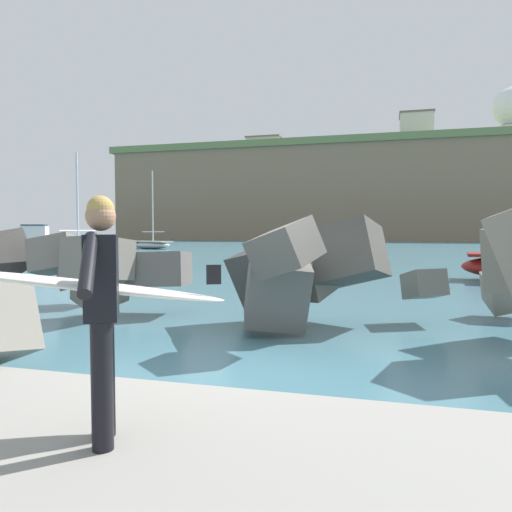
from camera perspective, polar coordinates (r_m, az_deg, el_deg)
The scene contains 10 objects.
ground_plane at distance 6.70m, azimuth -0.24°, elevation -12.29°, with size 400.00×400.00×0.00m, color #42707F.
breakwater_jetty at distance 8.26m, azimuth 10.13°, elevation -1.38°, with size 32.42×7.01×2.36m.
surfer_with_board at distance 3.74m, azimuth -18.03°, elevation -4.68°, with size 2.00×1.50×1.78m.
boat_near_centre at distance 36.11m, azimuth -24.01°, elevation 1.08°, with size 5.80×4.38×2.17m.
boat_near_right at distance 47.26m, azimuth -12.30°, elevation 1.37°, with size 4.88×2.95×7.37m.
boat_mid_left at distance 28.59m, azimuth -19.67°, elevation 0.30°, with size 2.43×4.70×6.00m.
headland_bluff at distance 98.00m, azimuth 13.30°, elevation 7.00°, with size 93.95×33.93×17.31m.
station_building_west at distance 104.91m, azimuth 1.13°, elevation 12.65°, with size 7.29×6.42×3.91m.
station_building_central at distance 93.10m, azimuth 18.29°, elevation 14.07°, with size 5.82×6.18×5.00m.
station_building_east at distance 109.42m, azimuth 3.29°, elevation 12.27°, with size 4.55×7.08×3.99m.
Camera 1 is at (1.75, -6.22, 1.77)m, focal length 34.07 mm.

